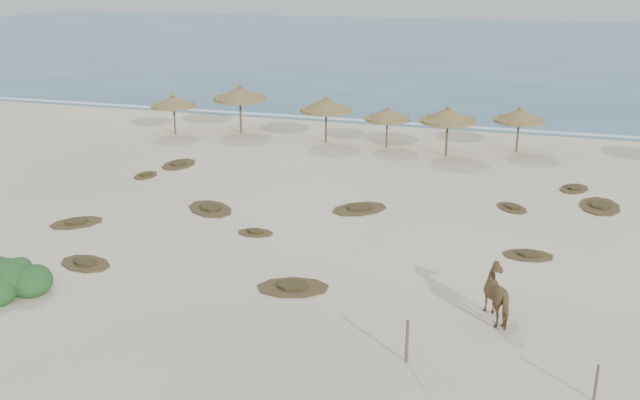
% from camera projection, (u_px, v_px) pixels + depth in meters
% --- Properties ---
extents(ground, '(160.00, 160.00, 0.00)m').
position_uv_depth(ground, '(297.00, 276.00, 25.03)').
color(ground, beige).
rests_on(ground, ground).
extents(ocean, '(200.00, 100.00, 0.01)m').
position_uv_depth(ocean, '(480.00, 47.00, 93.13)').
color(ocean, '#275C76').
rests_on(ocean, ground).
extents(foam_line, '(70.00, 0.60, 0.01)m').
position_uv_depth(foam_line, '(418.00, 124.00, 48.63)').
color(foam_line, white).
rests_on(foam_line, ground).
extents(palapa_0, '(3.34, 3.34, 2.69)m').
position_uv_depth(palapa_0, '(173.00, 102.00, 45.20)').
color(palapa_0, brown).
rests_on(palapa_0, ground).
extents(palapa_1, '(4.02, 4.02, 3.21)m').
position_uv_depth(palapa_1, '(240.00, 94.00, 45.54)').
color(palapa_1, brown).
rests_on(palapa_1, ground).
extents(palapa_2, '(3.94, 3.94, 2.97)m').
position_uv_depth(palapa_2, '(326.00, 105.00, 42.89)').
color(palapa_2, brown).
rests_on(palapa_2, ground).
extents(palapa_3, '(2.98, 2.98, 2.54)m').
position_uv_depth(palapa_3, '(387.00, 115.00, 41.91)').
color(palapa_3, brown).
rests_on(palapa_3, ground).
extents(palapa_4, '(3.96, 3.96, 2.98)m').
position_uv_depth(palapa_4, '(448.00, 116.00, 39.91)').
color(palapa_4, brown).
rests_on(palapa_4, ground).
extents(palapa_5, '(3.44, 3.44, 2.77)m').
position_uv_depth(palapa_5, '(520.00, 116.00, 40.74)').
color(palapa_5, brown).
rests_on(palapa_5, ground).
extents(horse, '(1.64, 2.10, 1.62)m').
position_uv_depth(horse, '(501.00, 295.00, 21.73)').
color(horse, olive).
rests_on(horse, ground).
extents(fence_post_near, '(0.11, 0.11, 1.27)m').
position_uv_depth(fence_post_near, '(407.00, 341.00, 19.42)').
color(fence_post_near, brown).
rests_on(fence_post_near, ground).
extents(fence_post_far, '(0.09, 0.09, 1.01)m').
position_uv_depth(fence_post_far, '(596.00, 383.00, 17.73)').
color(fence_post_far, brown).
rests_on(fence_post_far, ground).
extents(bush, '(2.99, 2.63, 1.34)m').
position_uv_depth(bush, '(6.00, 280.00, 23.63)').
color(bush, '#2F622A').
rests_on(bush, ground).
extents(scrub_0, '(2.57, 2.56, 0.16)m').
position_uv_depth(scrub_0, '(77.00, 222.00, 30.04)').
color(scrub_0, brown).
rests_on(scrub_0, ground).
extents(scrub_1, '(3.13, 3.00, 0.16)m').
position_uv_depth(scrub_1, '(210.00, 208.00, 31.74)').
color(scrub_1, brown).
rests_on(scrub_1, ground).
extents(scrub_2, '(1.55, 1.08, 0.16)m').
position_uv_depth(scrub_2, '(255.00, 232.00, 28.93)').
color(scrub_2, brown).
rests_on(scrub_2, ground).
extents(scrub_3, '(3.08, 3.07, 0.16)m').
position_uv_depth(scrub_3, '(360.00, 208.00, 31.75)').
color(scrub_3, brown).
rests_on(scrub_3, ground).
extents(scrub_4, '(2.06, 1.51, 0.16)m').
position_uv_depth(scrub_4, '(528.00, 255.00, 26.69)').
color(scrub_4, brown).
rests_on(scrub_4, ground).
extents(scrub_5, '(1.88, 2.80, 0.16)m').
position_uv_depth(scrub_5, '(600.00, 206.00, 32.08)').
color(scrub_5, brown).
rests_on(scrub_5, ground).
extents(scrub_6, '(1.64, 2.48, 0.16)m').
position_uv_depth(scrub_6, '(179.00, 164.00, 38.77)').
color(scrub_6, brown).
rests_on(scrub_6, ground).
extents(scrub_7, '(1.91, 2.06, 0.16)m').
position_uv_depth(scrub_7, '(512.00, 208.00, 31.87)').
color(scrub_7, brown).
rests_on(scrub_7, ground).
extents(scrub_8, '(1.11, 1.66, 0.16)m').
position_uv_depth(scrub_8, '(146.00, 175.00, 36.76)').
color(scrub_8, brown).
rests_on(scrub_8, ground).
extents(scrub_9, '(2.82, 2.24, 0.16)m').
position_uv_depth(scrub_9, '(293.00, 287.00, 24.05)').
color(scrub_9, brown).
rests_on(scrub_9, ground).
extents(scrub_10, '(1.88, 2.22, 0.16)m').
position_uv_depth(scrub_10, '(574.00, 188.00, 34.58)').
color(scrub_10, brown).
rests_on(scrub_10, ground).
extents(scrub_11, '(2.42, 1.91, 0.16)m').
position_uv_depth(scrub_11, '(85.00, 263.00, 25.96)').
color(scrub_11, brown).
rests_on(scrub_11, ground).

